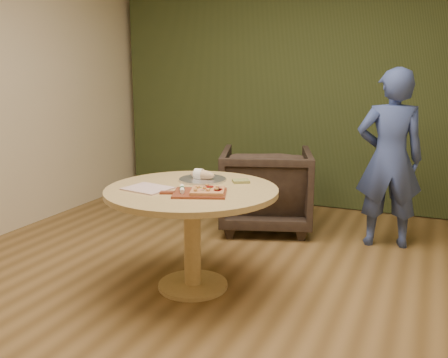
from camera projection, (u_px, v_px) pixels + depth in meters
room_shell at (208, 98)px, 3.01m from camera, size 5.04×6.04×2.84m
curtain at (317, 84)px, 5.61m from camera, size 4.80×0.14×2.78m
pedestal_table at (192, 207)px, 3.55m from camera, size 1.22×1.22×0.75m
pizza_paddle at (198, 193)px, 3.35m from camera, size 0.47×0.38×0.01m
flatbread_pizza at (208, 191)px, 3.33m from camera, size 0.28×0.28×0.04m
cutlery_roll at (182, 189)px, 3.37m from camera, size 0.12×0.18×0.03m
newspaper at (148, 188)px, 3.49m from camera, size 0.34×0.30×0.01m
serving_tray at (203, 179)px, 3.76m from camera, size 0.36×0.36×0.02m
bread_roll at (201, 175)px, 3.75m from camera, size 0.19×0.09×0.09m
green_packet at (241, 181)px, 3.69m from camera, size 0.15×0.15×0.02m
armchair at (266, 185)px, 4.95m from camera, size 1.08×1.04×0.89m
person_standing at (390, 159)px, 4.39m from camera, size 0.66×0.51×1.59m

